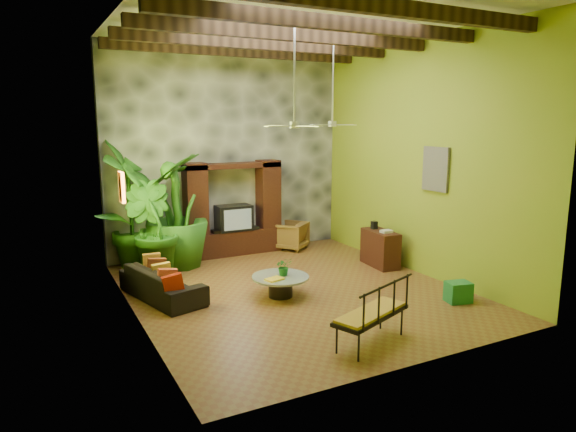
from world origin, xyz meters
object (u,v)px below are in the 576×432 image
sofa (162,283)px  tall_plant_b (151,229)px  side_console (380,248)px  iron_bench (374,311)px  ceiling_fan_back (333,114)px  wicker_armchair (290,235)px  entertainment_center (234,216)px  coffee_table (280,283)px  green_bin (458,292)px  tall_plant_a (130,205)px  ceiling_fan_front (294,113)px  tall_plant_c (176,210)px

sofa → tall_plant_b: bearing=-21.2°
sofa → side_console: size_ratio=1.97×
tall_plant_b → iron_bench: 5.38m
ceiling_fan_back → wicker_armchair: ceiling_fan_back is taller
entertainment_center → coffee_table: (-0.38, -3.33, -0.71)m
wicker_armchair → iron_bench: bearing=35.8°
ceiling_fan_back → tall_plant_b: size_ratio=0.91×
sofa → tall_plant_b: tall_plant_b is taller
wicker_armchair → green_bin: 4.98m
ceiling_fan_back → green_bin: ceiling_fan_back is taller
ceiling_fan_back → sofa: (-3.98, -0.45, -3.11)m
tall_plant_b → green_bin: bearing=-42.0°
tall_plant_b → coffee_table: tall_plant_b is taller
entertainment_center → ceiling_fan_back: ceiling_fan_back is taller
tall_plant_a → tall_plant_b: size_ratio=1.40×
wicker_armchair → green_bin: (0.90, -4.90, -0.17)m
ceiling_fan_front → tall_plant_a: size_ratio=0.65×
coffee_table → wicker_armchair: bearing=59.3°
ceiling_fan_front → sofa: ceiling_fan_front is taller
tall_plant_b → tall_plant_c: size_ratio=0.80×
sofa → wicker_armchair: wicker_armchair is taller
iron_bench → side_console: iron_bench is taller
iron_bench → green_bin: (2.50, 0.79, -0.36)m
wicker_armchair → iron_bench: iron_bench is taller
wicker_armchair → tall_plant_b: bearing=-26.8°
sofa → iron_bench: iron_bench is taller
tall_plant_a → side_console: (5.04, -2.44, -1.03)m
entertainment_center → ceiling_fan_back: (1.60, -1.94, 2.44)m
entertainment_center → tall_plant_a: size_ratio=0.84×
entertainment_center → tall_plant_c: (-1.53, -0.42, 0.32)m
tall_plant_c → tall_plant_a: bearing=159.9°
tall_plant_a → iron_bench: 6.33m
wicker_armchair → tall_plant_a: (-3.95, 0.12, 1.08)m
tall_plant_c → green_bin: size_ratio=5.97×
ceiling_fan_back → coffee_table: 3.97m
ceiling_fan_front → iron_bench: bearing=-88.1°
coffee_table → tall_plant_c: bearing=111.6°
coffee_table → iron_bench: size_ratio=0.73×
tall_plant_a → green_bin: (4.85, -5.02, -1.25)m
tall_plant_b → coffee_table: 3.10m
tall_plant_b → ceiling_fan_front: bearing=-51.9°
ceiling_fan_back → iron_bench: (-1.72, -3.95, -2.86)m
wicker_armchair → green_bin: wicker_armchair is taller
side_console → wicker_armchair: bearing=120.6°
tall_plant_c → ceiling_fan_back: bearing=-25.9°
tall_plant_a → tall_plant_c: (0.94, -0.34, -0.15)m
green_bin → coffee_table: bearing=147.3°
tall_plant_b → iron_bench: tall_plant_b is taller
tall_plant_b → green_bin: tall_plant_b is taller
entertainment_center → ceiling_fan_front: 4.30m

